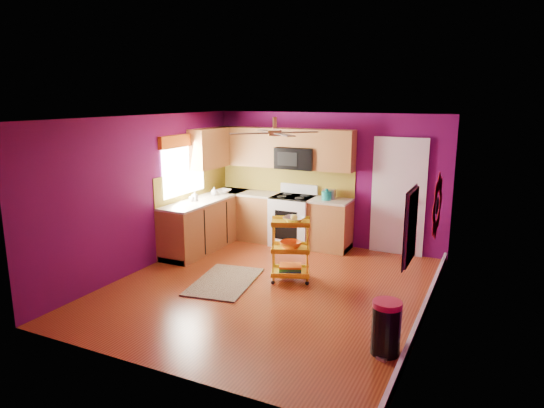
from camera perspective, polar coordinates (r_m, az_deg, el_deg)
The scene contains 18 objects.
ground at distance 7.32m, azimuth -0.39°, elevation -9.84°, with size 5.00×5.00×0.00m, color maroon.
room_envelope at distance 6.85m, azimuth -0.20°, elevation 2.85°, with size 4.54×5.04×2.52m.
lower_cabinets at distance 9.30m, azimuth -2.90°, elevation -2.12°, with size 2.81×2.31×0.94m.
electric_range at distance 9.26m, azimuth 2.49°, elevation -1.87°, with size 0.76×0.66×1.13m.
upper_cabinetry at distance 9.32m, azimuth -1.37°, elevation 6.46°, with size 2.80×2.30×1.26m.
left_window at distance 8.88m, azimuth -10.35°, elevation 5.56°, with size 0.08×1.35×1.08m.
panel_door at distance 8.87m, azimuth 14.64°, elevation 0.68°, with size 0.95×0.11×2.15m.
right_wall_art at distance 5.93m, azimuth 17.76°, elevation -1.13°, with size 0.04×2.74×1.04m.
ceiling_fan at distance 6.96m, azimuth 0.32°, elevation 8.46°, with size 1.01×1.01×0.26m.
shag_rug at distance 7.55m, azimuth -5.59°, elevation -9.07°, with size 0.84×1.37×0.02m, color black.
rolling_cart at distance 7.42m, azimuth 2.25°, elevation -5.08°, with size 0.70×0.61×1.05m.
trash_can at distance 5.62m, azimuth 13.28°, elevation -13.99°, with size 0.41×0.41×0.62m.
teal_kettle at distance 8.88m, azimuth 6.44°, elevation 1.02°, with size 0.18×0.18×0.21m.
toaster at distance 8.99m, azimuth 6.75°, elevation 1.19°, with size 0.22×0.15×0.18m, color beige.
soap_bottle_a at distance 8.83m, azimuth -9.07°, elevation 0.94°, with size 0.08×0.09×0.19m, color #EA3F72.
soap_bottle_b at distance 9.31m, azimuth -6.82°, elevation 1.52°, with size 0.13×0.13×0.16m, color white.
counter_dish at distance 9.53m, azimuth -5.65°, elevation 1.52°, with size 0.27×0.27×0.07m, color white.
counter_cup at distance 8.84m, azimuth -9.38°, elevation 0.62°, with size 0.11×0.11×0.09m, color white.
Camera 1 is at (2.99, -6.07, 2.78)m, focal length 32.00 mm.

